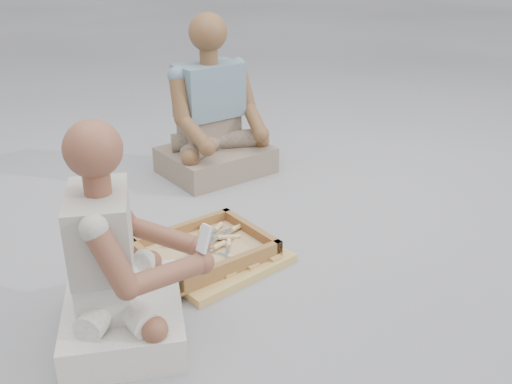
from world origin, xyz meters
TOP-DOWN VIEW (x-y plane):
  - ground at (0.00, 0.00)m, footprint 60.00×60.00m
  - carved_panel at (-0.28, 0.15)m, footprint 0.60×0.44m
  - tool_tray at (-0.33, 0.23)m, footprint 0.58×0.48m
  - chisel_0 at (-0.19, 0.27)m, footprint 0.21×0.09m
  - chisel_1 at (-0.11, 0.33)m, footprint 0.22×0.02m
  - chisel_2 at (-0.23, 0.26)m, footprint 0.20×0.11m
  - chisel_3 at (-0.29, 0.20)m, footprint 0.22×0.07m
  - chisel_4 at (-0.28, 0.37)m, footprint 0.13×0.19m
  - chisel_5 at (-0.23, 0.20)m, footprint 0.14×0.19m
  - chisel_6 at (-0.36, 0.25)m, footprint 0.20×0.13m
  - chisel_7 at (-0.13, 0.30)m, footprint 0.22×0.08m
  - chisel_8 at (-0.33, 0.30)m, footprint 0.21×0.10m
  - chisel_9 at (-0.20, 0.36)m, footprint 0.19×0.14m
  - chisel_10 at (-0.27, 0.11)m, footprint 0.12×0.20m
  - wood_chip_0 at (-0.47, 0.04)m, footprint 0.02×0.02m
  - wood_chip_1 at (-0.02, 0.53)m, footprint 0.02×0.02m
  - wood_chip_2 at (-0.41, 0.44)m, footprint 0.02×0.02m
  - wood_chip_3 at (-0.12, 0.39)m, footprint 0.02×0.02m
  - wood_chip_4 at (-0.40, 0.03)m, footprint 0.02×0.02m
  - wood_chip_5 at (-0.20, 0.36)m, footprint 0.02×0.02m
  - wood_chip_6 at (-0.08, 0.09)m, footprint 0.02×0.02m
  - wood_chip_7 at (-0.09, 0.27)m, footprint 0.02×0.02m
  - wood_chip_8 at (-0.14, 0.04)m, footprint 0.02×0.02m
  - wood_chip_9 at (-0.44, 0.03)m, footprint 0.02×0.02m
  - wood_chip_10 at (-0.38, 0.18)m, footprint 0.02×0.02m
  - wood_chip_11 at (-0.29, 0.36)m, footprint 0.02×0.02m
  - craftsman at (-0.82, -0.05)m, footprint 0.63×0.64m
  - companion at (0.24, 1.16)m, footprint 0.65×0.54m
  - mobile_phone at (-0.56, -0.21)m, footprint 0.05×0.05m

SIDE VIEW (x-z plane):
  - ground at x=0.00m, z-range 0.00..0.00m
  - wood_chip_0 at x=-0.47m, z-range 0.00..0.00m
  - wood_chip_1 at x=-0.02m, z-range 0.00..0.00m
  - wood_chip_2 at x=-0.41m, z-range 0.00..0.00m
  - wood_chip_3 at x=-0.12m, z-range 0.00..0.00m
  - wood_chip_4 at x=-0.40m, z-range 0.00..0.00m
  - wood_chip_5 at x=-0.20m, z-range 0.00..0.00m
  - wood_chip_6 at x=-0.08m, z-range 0.00..0.00m
  - wood_chip_7 at x=-0.09m, z-range 0.00..0.00m
  - wood_chip_8 at x=-0.14m, z-range 0.00..0.00m
  - wood_chip_9 at x=-0.44m, z-range 0.00..0.00m
  - wood_chip_10 at x=-0.38m, z-range 0.00..0.00m
  - wood_chip_11 at x=-0.29m, z-range 0.00..0.00m
  - carved_panel at x=-0.28m, z-range 0.00..0.04m
  - tool_tray at x=-0.33m, z-range 0.03..0.10m
  - chisel_10 at x=-0.27m, z-range 0.05..0.08m
  - chisel_0 at x=-0.19m, z-range 0.05..0.08m
  - chisel_1 at x=-0.11m, z-range 0.05..0.08m
  - chisel_5 at x=-0.23m, z-range 0.06..0.08m
  - chisel_9 at x=-0.20m, z-range 0.06..0.08m
  - chisel_4 at x=-0.28m, z-range 0.06..0.09m
  - chisel_6 at x=-0.36m, z-range 0.06..0.09m
  - chisel_7 at x=-0.13m, z-range 0.07..0.09m
  - chisel_3 at x=-0.29m, z-range 0.07..0.09m
  - chisel_2 at x=-0.23m, z-range 0.07..0.09m
  - chisel_8 at x=-0.33m, z-range 0.07..0.09m
  - craftsman at x=-0.82m, z-range -0.13..0.69m
  - companion at x=0.24m, z-range -0.16..0.80m
  - mobile_phone at x=-0.56m, z-range 0.34..0.44m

